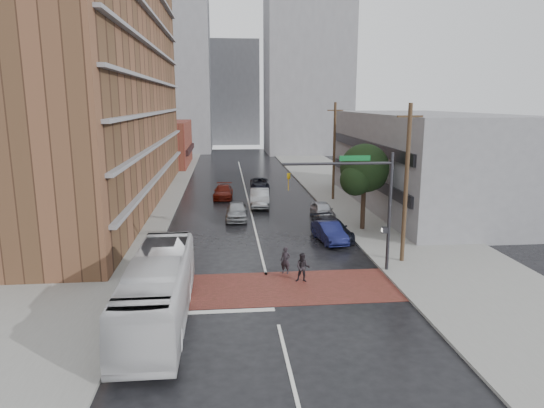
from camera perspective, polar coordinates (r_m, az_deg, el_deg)
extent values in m
plane|color=black|center=(26.60, -0.20, -10.28)|extent=(160.00, 160.00, 0.00)
cube|color=maroon|center=(27.06, -0.30, -9.86)|extent=(14.00, 5.00, 0.02)
cube|color=gray|center=(51.34, -15.78, 0.29)|extent=(9.00, 90.00, 0.15)
cube|color=gray|center=(52.36, 9.82, 0.79)|extent=(9.00, 90.00, 0.15)
cube|color=brown|center=(50.05, -19.85, 15.80)|extent=(10.00, 44.00, 28.00)
cube|color=brown|center=(79.38, -12.67, 6.94)|extent=(8.00, 16.00, 7.00)
cube|color=gray|center=(48.64, 17.27, 4.86)|extent=(11.00, 26.00, 9.00)
cube|color=gray|center=(103.34, -12.50, 15.00)|extent=(18.00, 16.00, 32.00)
cube|color=gray|center=(98.19, 4.17, 16.58)|extent=(16.00, 14.00, 36.00)
cube|color=gray|center=(119.55, -4.59, 12.87)|extent=(12.00, 10.00, 24.00)
cylinder|color=#332319|center=(38.92, 10.67, -0.21)|extent=(0.36, 0.36, 4.00)
sphere|color=black|center=(38.41, 10.84, 4.17)|extent=(3.80, 3.80, 3.80)
sphere|color=black|center=(37.52, 9.81, 2.79)|extent=(2.40, 2.40, 2.40)
sphere|color=black|center=(39.48, 11.60, 3.47)|extent=(2.60, 2.60, 2.60)
cylinder|color=#2D2D33|center=(29.39, 13.65, -1.10)|extent=(0.20, 0.20, 7.20)
cylinder|color=#2D2D33|center=(27.97, 7.72, 4.73)|extent=(6.40, 0.16, 0.16)
imported|color=gold|center=(27.61, 1.99, 2.64)|extent=(0.20, 0.16, 1.00)
cube|color=#0C5926|center=(28.18, 9.73, 5.34)|extent=(1.80, 0.05, 0.30)
cube|color=#2D2D33|center=(29.54, 13.09, -3.00)|extent=(0.30, 0.30, 0.35)
cylinder|color=#473321|center=(31.01, 15.49, 2.12)|extent=(0.26, 0.26, 10.00)
cube|color=#473321|center=(30.60, 15.94, 9.89)|extent=(1.60, 0.12, 0.12)
cylinder|color=#473321|center=(50.02, 7.32, 6.06)|extent=(0.26, 0.26, 10.00)
cube|color=#473321|center=(49.77, 7.45, 10.88)|extent=(1.60, 0.12, 0.12)
imported|color=silver|center=(23.33, -13.25, -9.79)|extent=(2.61, 11.14, 3.10)
imported|color=black|center=(28.97, 1.60, -6.66)|extent=(0.71, 0.60, 1.64)
imported|color=black|center=(27.73, 3.65, -7.49)|extent=(0.94, 0.80, 1.69)
imported|color=#999DA1|center=(42.10, -4.18, -0.80)|extent=(2.08, 4.68, 1.56)
imported|color=#A8ACB0|center=(47.28, -1.46, 0.73)|extent=(2.15, 5.30, 1.71)
imported|color=#67150B|center=(51.62, -5.76, 1.45)|extent=(2.21, 4.87, 1.38)
imported|color=black|center=(56.80, -1.47, 2.42)|extent=(2.28, 4.69, 1.29)
imported|color=#141846|center=(35.67, 6.78, -3.31)|extent=(2.07, 4.53, 1.44)
imported|color=black|center=(36.61, 7.03, -2.90)|extent=(2.90, 5.31, 1.46)
imported|color=#B3B6BC|center=(42.86, 5.95, -0.71)|extent=(1.81, 4.21, 1.42)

